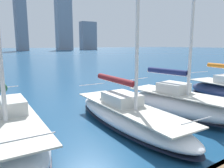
% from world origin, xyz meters
% --- Properties ---
extents(sailboat_navy, '(3.23, 7.05, 11.15)m').
position_xyz_m(sailboat_navy, '(-4.16, -6.11, 0.77)').
color(sailboat_navy, white).
rests_on(sailboat_navy, ground).
extents(sailboat_maroon, '(2.63, 8.83, 9.59)m').
position_xyz_m(sailboat_maroon, '(-0.76, -6.47, 0.61)').
color(sailboat_maroon, white).
rests_on(sailboat_maroon, ground).
extents(sailboat_forest, '(3.09, 8.22, 11.61)m').
position_xyz_m(sailboat_forest, '(4.66, -7.14, 0.75)').
color(sailboat_forest, white).
rests_on(sailboat_forest, ground).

